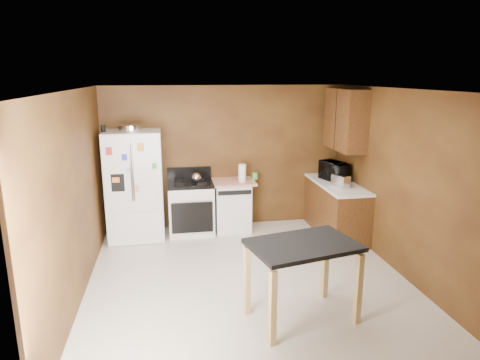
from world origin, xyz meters
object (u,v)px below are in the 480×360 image
object	(u,v)px
roasting_pan	(131,128)
green_canister	(255,176)
refrigerator	(135,185)
island	(303,256)
kettle	(196,178)
toaster	(341,181)
dishwasher	(232,205)
paper_towel	(242,173)
gas_range	(191,207)
microwave	(334,172)
pen_cup	(103,128)

from	to	relation	value
roasting_pan	green_canister	xyz separation A→B (m)	(2.06, 0.12, -0.90)
refrigerator	island	size ratio (longest dim) A/B	1.40
kettle	toaster	bearing A→B (deg)	-16.98
dishwasher	toaster	bearing A→B (deg)	-24.35
paper_towel	refrigerator	size ratio (longest dim) A/B	0.17
refrigerator	gas_range	world-z (taller)	refrigerator
green_canister	gas_range	world-z (taller)	gas_range
roasting_pan	island	size ratio (longest dim) A/B	0.31
refrigerator	microwave	bearing A→B (deg)	-3.40
green_canister	refrigerator	world-z (taller)	refrigerator
dishwasher	kettle	bearing A→B (deg)	-174.68
paper_towel	island	distance (m)	2.89
pen_cup	toaster	bearing A→B (deg)	-9.49
paper_towel	green_canister	bearing A→B (deg)	28.24
toaster	gas_range	bearing A→B (deg)	139.50
island	kettle	bearing A→B (deg)	108.14
microwave	island	distance (m)	3.03
pen_cup	dishwasher	size ratio (longest dim) A/B	0.12
refrigerator	island	world-z (taller)	refrigerator
pen_cup	island	bearing A→B (deg)	-49.71
pen_cup	paper_towel	xyz separation A→B (m)	(2.22, 0.05, -0.81)
toaster	island	bearing A→B (deg)	-144.84
roasting_pan	refrigerator	size ratio (longest dim) A/B	0.22
toaster	island	distance (m)	2.58
paper_towel	refrigerator	bearing A→B (deg)	-179.92
roasting_pan	dishwasher	bearing A→B (deg)	2.30
roasting_pan	green_canister	world-z (taller)	roasting_pan
roasting_pan	paper_towel	world-z (taller)	roasting_pan
kettle	gas_range	bearing A→B (deg)	162.28
roasting_pan	kettle	xyz separation A→B (m)	(1.03, 0.01, -0.87)
roasting_pan	refrigerator	world-z (taller)	roasting_pan
green_canister	microwave	world-z (taller)	microwave
paper_towel	gas_range	world-z (taller)	paper_towel
pen_cup	paper_towel	bearing A→B (deg)	1.27
gas_range	island	bearing A→B (deg)	-70.24
refrigerator	pen_cup	bearing A→B (deg)	-173.71
paper_towel	refrigerator	world-z (taller)	refrigerator
green_canister	gas_range	xyz separation A→B (m)	(-1.14, -0.08, -0.48)
paper_towel	microwave	size ratio (longest dim) A/B	0.57
microwave	dishwasher	size ratio (longest dim) A/B	0.59
paper_towel	island	bearing A→B (deg)	-86.71
paper_towel	toaster	size ratio (longest dim) A/B	1.11
kettle	paper_towel	xyz separation A→B (m)	(0.78, -0.03, 0.06)
kettle	toaster	xyz separation A→B (m)	(2.28, -0.70, 0.02)
pen_cup	microwave	xyz separation A→B (m)	(3.80, -0.15, -0.81)
roasting_pan	toaster	world-z (taller)	roasting_pan
dishwasher	roasting_pan	bearing A→B (deg)	-177.70
kettle	refrigerator	xyz separation A→B (m)	(-1.01, -0.03, -0.08)
paper_towel	gas_range	xyz separation A→B (m)	(-0.89, 0.06, -0.58)
microwave	gas_range	world-z (taller)	microwave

